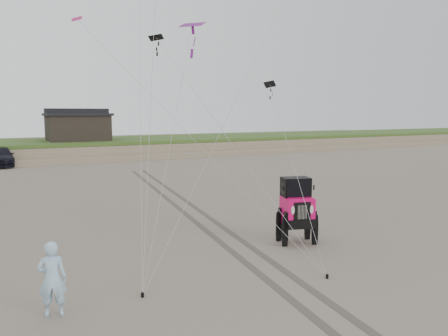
{
  "coord_description": "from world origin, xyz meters",
  "views": [
    {
      "loc": [
        -6.24,
        -10.93,
        4.59
      ],
      "look_at": [
        1.25,
        3.0,
        2.6
      ],
      "focal_mm": 35.0,
      "sensor_mm": 36.0,
      "label": 1
    }
  ],
  "objects_px": {
    "cabin": "(78,126)",
    "truck_c": "(0,157)",
    "jeep": "(297,217)",
    "man": "(52,279)"
  },
  "relations": [
    {
      "from": "truck_c",
      "to": "jeep",
      "type": "xyz_separation_m",
      "value": [
        8.74,
        -30.51,
        0.12
      ]
    },
    {
      "from": "cabin",
      "to": "jeep",
      "type": "bearing_deg",
      "value": -88.12
    },
    {
      "from": "man",
      "to": "truck_c",
      "type": "bearing_deg",
      "value": -75.74
    },
    {
      "from": "jeep",
      "to": "cabin",
      "type": "bearing_deg",
      "value": 108.79
    },
    {
      "from": "truck_c",
      "to": "jeep",
      "type": "relative_size",
      "value": 1.11
    },
    {
      "from": "cabin",
      "to": "truck_c",
      "type": "relative_size",
      "value": 1.15
    },
    {
      "from": "jeep",
      "to": "man",
      "type": "distance_m",
      "value": 8.57
    },
    {
      "from": "cabin",
      "to": "jeep",
      "type": "relative_size",
      "value": 1.28
    },
    {
      "from": "cabin",
      "to": "man",
      "type": "xyz_separation_m",
      "value": [
        -7.19,
        -37.76,
        -2.36
      ]
    },
    {
      "from": "truck_c",
      "to": "man",
      "type": "distance_m",
      "value": 32.41
    }
  ]
}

